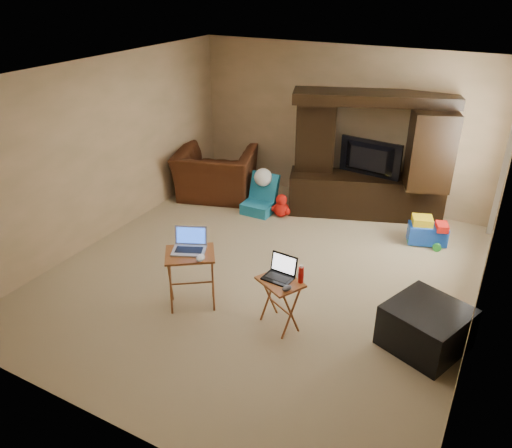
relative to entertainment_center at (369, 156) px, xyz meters
The scene contains 22 objects.
floor 2.59m from the entertainment_center, 104.13° to the right, with size 5.50×5.50×0.00m, color tan.
ceiling 2.86m from the entertainment_center, 104.13° to the right, with size 5.50×5.50×0.00m, color silver.
wall_back 0.78m from the entertainment_center, 144.68° to the left, with size 5.00×5.00×0.00m, color tan.
wall_front 5.13m from the entertainment_center, 96.59° to the right, with size 5.00×5.00×0.00m, color tan.
wall_left 3.88m from the entertainment_center, 142.91° to the right, with size 5.50×5.50×0.00m, color tan.
wall_right 3.03m from the entertainment_center, 50.67° to the right, with size 5.50×5.50×0.00m, color tan.
window_pane 2.09m from the entertainment_center, 22.50° to the right, with size 1.20×1.20×0.00m, color white.
window_frame 2.08m from the entertainment_center, 22.71° to the right, with size 0.06×1.14×1.34m, color white.
entertainment_center is the anchor object (origin of this frame).
television 0.06m from the entertainment_center, 90.00° to the right, with size 0.98×0.13×0.56m, color black.
recliner 2.55m from the entertainment_center, 167.05° to the right, with size 1.27×1.11×0.82m, color #42210E.
child_rocker 1.80m from the entertainment_center, 152.83° to the right, with size 0.46×0.53×0.62m, color teal, non-canonical shape.
plush_toy 1.53m from the entertainment_center, 146.91° to the right, with size 0.34×0.28×0.38m, color red, non-canonical shape.
push_toy 1.44m from the entertainment_center, 26.25° to the right, with size 0.54×0.39×0.41m, color blue, non-canonical shape.
ottoman 3.25m from the entertainment_center, 61.37° to the right, with size 0.73×0.73×0.47m, color black.
tray_table_left 3.53m from the entertainment_center, 106.55° to the right, with size 0.54×0.43×0.70m, color #985724.
tray_table_right 3.26m from the entertainment_center, 88.95° to the right, with size 0.45×0.36×0.58m, color #A54E28.
laptop_left 3.46m from the entertainment_center, 107.17° to the right, with size 0.37×0.30×0.24m, color #A4A3A8.
laptop_right 3.18m from the entertainment_center, 89.66° to the right, with size 0.30×0.26×0.24m, color black.
mouse_left 3.50m from the entertainment_center, 103.23° to the right, with size 0.09×0.14×0.06m, color white.
mouse_right 3.34m from the entertainment_center, 86.74° to the right, with size 0.08×0.12×0.05m, color #404045.
water_bottle 3.14m from the entertainment_center, 85.34° to the right, with size 0.06×0.06×0.18m, color red.
Camera 1 is at (2.49, -4.84, 3.49)m, focal length 35.00 mm.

